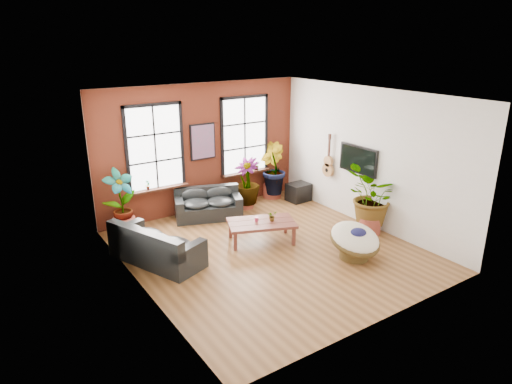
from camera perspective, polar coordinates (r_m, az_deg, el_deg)
room at (r=9.97m, az=1.45°, el=1.99°), size 6.04×6.54×3.54m
sofa_back at (r=12.31m, az=-6.03°, el=-1.55°), size 1.93×1.40×0.80m
sofa_left at (r=10.07m, az=-12.52°, el=-6.62°), size 1.61×2.31×0.84m
coffee_table at (r=10.79m, az=0.69°, el=-4.02°), size 1.78×1.41×0.60m
papasan_chair at (r=10.23m, az=12.28°, el=-5.90°), size 1.11×1.14×0.83m
poster at (r=12.44m, az=-6.66°, el=6.28°), size 0.74×0.06×0.98m
tv_wall_unit at (r=12.19m, az=11.57°, el=3.78°), size 0.13×1.86×1.20m
media_box at (r=13.56m, az=5.33°, el=-0.02°), size 0.65×0.55×0.53m
pot_back_left at (r=11.77m, az=-16.12°, el=-4.05°), size 0.72×0.72×0.41m
pot_back_right at (r=13.82m, az=2.03°, el=0.15°), size 0.69×0.69×0.40m
pot_right_wall at (r=11.69m, az=13.97°, el=-4.00°), size 0.65×0.65×0.41m
pot_mid at (r=12.98m, az=-1.36°, el=-1.25°), size 0.60×0.60×0.34m
floor_plant_back_left at (r=11.53m, az=-16.55°, el=-0.83°), size 0.89×0.70×1.51m
floor_plant_back_right at (r=13.56m, az=2.02°, el=2.96°), size 0.79×0.93×1.54m
floor_plant_right_wall at (r=11.48m, az=14.31°, el=-0.65°), size 1.74×1.66×1.51m
floor_plant_mid at (r=12.77m, az=-1.16°, el=1.35°), size 0.94×0.94×1.30m
table_plant at (r=10.79m, az=2.01°, el=-3.01°), size 0.24×0.21×0.24m
sill_plant_left at (r=12.00m, az=-13.39°, el=0.87°), size 0.17×0.17×0.27m
sill_plant_right at (r=13.45m, az=0.03°, el=3.36°), size 0.19×0.19×0.27m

